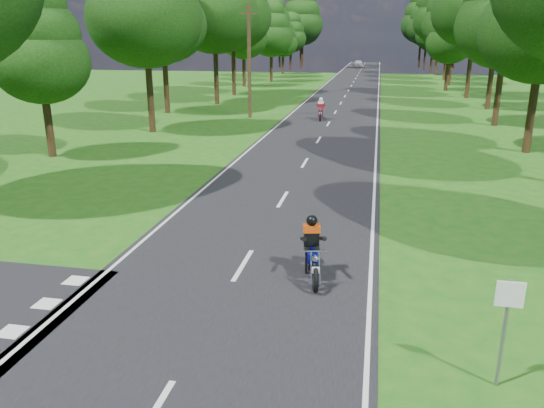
# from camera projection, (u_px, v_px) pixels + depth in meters

# --- Properties ---
(ground) EXTENTS (160.00, 160.00, 0.00)m
(ground) POSITION_uv_depth(u_px,v_px,m) (221.00, 301.00, 12.01)
(ground) COLOR #195714
(ground) RESTS_ON ground
(main_road) EXTENTS (7.00, 140.00, 0.02)m
(main_road) POSITION_uv_depth(u_px,v_px,m) (348.00, 91.00, 58.78)
(main_road) COLOR black
(main_road) RESTS_ON ground
(road_markings) EXTENTS (7.40, 140.00, 0.01)m
(road_markings) POSITION_uv_depth(u_px,v_px,m) (346.00, 92.00, 57.05)
(road_markings) COLOR silver
(road_markings) RESTS_ON main_road
(treeline) EXTENTS (40.00, 115.35, 14.78)m
(treeline) POSITION_uv_depth(u_px,v_px,m) (368.00, 15.00, 65.44)
(treeline) COLOR black
(treeline) RESTS_ON ground
(telegraph_pole) EXTENTS (1.20, 0.26, 8.00)m
(telegraph_pole) POSITION_uv_depth(u_px,v_px,m) (249.00, 61.00, 38.07)
(telegraph_pole) COLOR #382616
(telegraph_pole) RESTS_ON ground
(road_sign) EXTENTS (0.45, 0.07, 2.00)m
(road_sign) POSITION_uv_depth(u_px,v_px,m) (507.00, 316.00, 8.71)
(road_sign) COLOR slate
(road_sign) RESTS_ON ground
(rider_near_blue) EXTENTS (1.02, 1.96, 1.56)m
(rider_near_blue) POSITION_uv_depth(u_px,v_px,m) (312.00, 248.00, 12.96)
(rider_near_blue) COLOR navy
(rider_near_blue) RESTS_ON main_road
(rider_far_red) EXTENTS (0.77, 1.92, 1.56)m
(rider_far_red) POSITION_uv_depth(u_px,v_px,m) (321.00, 109.00, 37.89)
(rider_far_red) COLOR #A10C0C
(rider_far_red) RESTS_ON main_road
(distant_car) EXTENTS (2.60, 4.77, 1.54)m
(distant_car) POSITION_uv_depth(u_px,v_px,m) (358.00, 64.00, 100.90)
(distant_car) COLOR silver
(distant_car) RESTS_ON main_road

